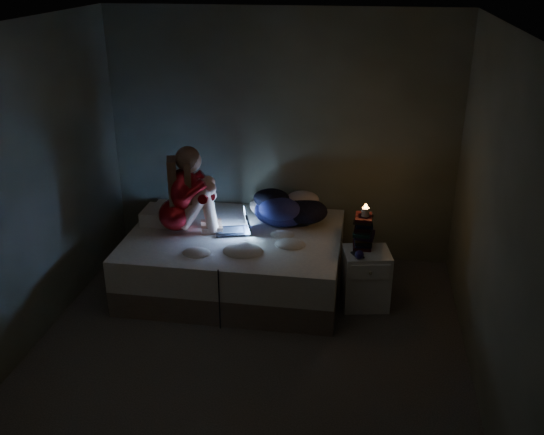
% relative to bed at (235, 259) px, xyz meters
% --- Properties ---
extents(floor, '(3.60, 3.80, 0.02)m').
position_rel_bed_xyz_m(floor, '(0.33, -1.10, -0.29)').
color(floor, '#2C2A29').
rests_on(floor, ground).
extents(ceiling, '(3.60, 3.80, 0.02)m').
position_rel_bed_xyz_m(ceiling, '(0.33, -1.10, 2.33)').
color(ceiling, silver).
rests_on(ceiling, ground).
extents(wall_back, '(3.60, 0.02, 2.60)m').
position_rel_bed_xyz_m(wall_back, '(0.33, 0.81, 1.02)').
color(wall_back, '#3F4334').
rests_on(wall_back, ground).
extents(wall_front, '(3.60, 0.02, 2.60)m').
position_rel_bed_xyz_m(wall_front, '(0.33, -3.01, 1.02)').
color(wall_front, '#3F4334').
rests_on(wall_front, ground).
extents(wall_left, '(0.02, 3.80, 2.60)m').
position_rel_bed_xyz_m(wall_left, '(-1.48, -1.10, 1.02)').
color(wall_left, '#3F4334').
rests_on(wall_left, ground).
extents(wall_right, '(0.02, 3.80, 2.60)m').
position_rel_bed_xyz_m(wall_right, '(2.14, -1.10, 1.02)').
color(wall_right, '#3F4334').
rests_on(wall_right, ground).
extents(bed, '(2.04, 1.53, 0.56)m').
position_rel_bed_xyz_m(bed, '(0.00, 0.00, 0.00)').
color(bed, '#B5B1AC').
rests_on(bed, ground).
extents(pillow, '(0.48, 0.34, 0.14)m').
position_rel_bed_xyz_m(pillow, '(-0.73, 0.17, 0.35)').
color(pillow, silver).
rests_on(pillow, bed).
extents(woman, '(0.61, 0.49, 0.86)m').
position_rel_bed_xyz_m(woman, '(-0.56, -0.03, 0.71)').
color(woman, '#710500').
rests_on(woman, bed).
extents(laptop, '(0.39, 0.32, 0.24)m').
position_rel_bed_xyz_m(laptop, '(-0.03, 0.03, 0.40)').
color(laptop, black).
rests_on(laptop, bed).
extents(clothes_pile, '(0.72, 0.66, 0.36)m').
position_rel_bed_xyz_m(clothes_pile, '(0.42, 0.35, 0.46)').
color(clothes_pile, navy).
rests_on(clothes_pile, bed).
extents(nightstand, '(0.48, 0.44, 0.55)m').
position_rel_bed_xyz_m(nightstand, '(1.27, -0.18, -0.00)').
color(nightstand, silver).
rests_on(nightstand, ground).
extents(book_stack, '(0.19, 0.25, 0.32)m').
position_rel_bed_xyz_m(book_stack, '(1.23, -0.09, 0.43)').
color(book_stack, black).
rests_on(book_stack, nightstand).
extents(candle, '(0.07, 0.07, 0.08)m').
position_rel_bed_xyz_m(candle, '(1.23, -0.09, 0.63)').
color(candle, beige).
rests_on(candle, book_stack).
extents(phone, '(0.11, 0.15, 0.01)m').
position_rel_bed_xyz_m(phone, '(1.17, -0.25, 0.28)').
color(phone, black).
rests_on(phone, nightstand).
extents(blue_orb, '(0.08, 0.08, 0.08)m').
position_rel_bed_xyz_m(blue_orb, '(1.18, -0.31, 0.31)').
color(blue_orb, '#201852').
rests_on(blue_orb, nightstand).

